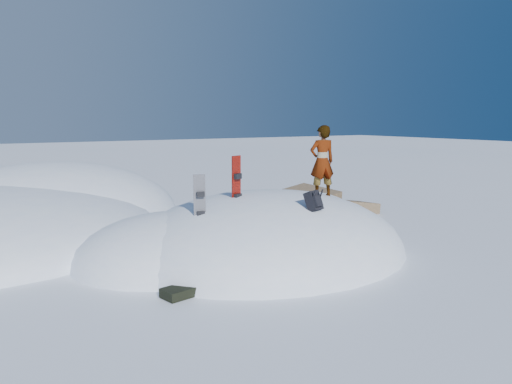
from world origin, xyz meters
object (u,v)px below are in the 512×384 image
snowboard_dark (200,206)px  person (322,161)px  snowboard_red (237,189)px  backpack (314,201)px

snowboard_dark → person: person is taller
snowboard_red → backpack: bearing=-76.6°
backpack → snowboard_red: bearing=108.2°
snowboard_dark → backpack: snowboard_dark is taller
snowboard_red → person: person is taller
snowboard_red → snowboard_dark: (-1.11, -0.40, -0.24)m
snowboard_red → snowboard_dark: size_ratio=1.13×
snowboard_red → backpack: 1.85m
snowboard_dark → backpack: size_ratio=2.69×
snowboard_red → backpack: (1.03, -1.52, -0.16)m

